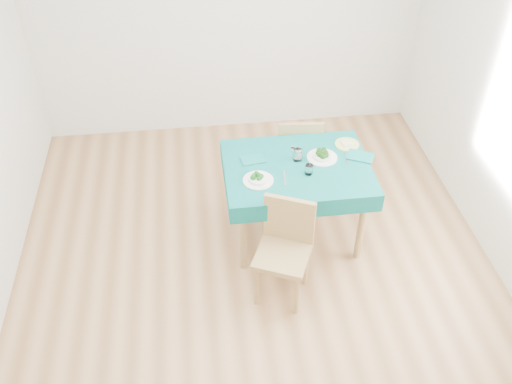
{
  "coord_description": "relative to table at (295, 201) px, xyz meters",
  "views": [
    {
      "loc": [
        -0.41,
        -3.24,
        3.57
      ],
      "look_at": [
        0.0,
        0.0,
        0.85
      ],
      "focal_mm": 40.0,
      "sensor_mm": 36.0,
      "label": 1
    }
  ],
  "objects": [
    {
      "name": "knife_far",
      "position": [
        0.44,
        0.09,
        0.38
      ],
      "size": [
        0.05,
        0.23,
        0.0
      ],
      "primitive_type": "cube",
      "rotation": [
        0.0,
        0.0,
        -0.15
      ],
      "color": "silver",
      "rests_on": "table"
    },
    {
      "name": "chair_far",
      "position": [
        0.14,
        0.66,
        0.13
      ],
      "size": [
        0.45,
        0.48,
        1.01
      ],
      "primitive_type": "cube",
      "rotation": [
        0.0,
        0.0,
        3.04
      ],
      "color": "olive",
      "rests_on": "ground"
    },
    {
      "name": "napkin_far",
      "position": [
        0.54,
        0.06,
        0.39
      ],
      "size": [
        0.26,
        0.24,
        0.01
      ],
      "primitive_type": "cube",
      "rotation": [
        0.0,
        0.0,
        -0.48
      ],
      "color": "#0C6661",
      "rests_on": "table"
    },
    {
      "name": "bread_slice",
      "position": [
        0.48,
        0.24,
        0.4
      ],
      "size": [
        0.11,
        0.11,
        0.01
      ],
      "primitive_type": "cube",
      "rotation": [
        0.0,
        0.0,
        0.23
      ],
      "color": "beige",
      "rests_on": "side_plate"
    },
    {
      "name": "chair_near",
      "position": [
        -0.22,
        -0.67,
        0.12
      ],
      "size": [
        0.54,
        0.56,
        0.99
      ],
      "primitive_type": "cube",
      "rotation": [
        0.0,
        0.0,
        -0.42
      ],
      "color": "olive",
      "rests_on": "ground"
    },
    {
      "name": "napkin_near",
      "position": [
        -0.35,
        0.13,
        0.38
      ],
      "size": [
        0.21,
        0.16,
        0.01
      ],
      "primitive_type": "cube",
      "rotation": [
        0.0,
        0.0,
        0.14
      ],
      "color": "#0C6661",
      "rests_on": "table"
    },
    {
      "name": "fork_far",
      "position": [
        0.01,
        0.18,
        0.38
      ],
      "size": [
        0.04,
        0.17,
        0.0
      ],
      "primitive_type": "cube",
      "rotation": [
        0.0,
        0.0,
        0.11
      ],
      "color": "silver",
      "rests_on": "table"
    },
    {
      "name": "bowl_near",
      "position": [
        -0.34,
        -0.15,
        0.42
      ],
      "size": [
        0.24,
        0.24,
        0.07
      ],
      "primitive_type": null,
      "color": "white",
      "rests_on": "table"
    },
    {
      "name": "tumbler_center",
      "position": [
        0.02,
        0.09,
        0.43
      ],
      "size": [
        0.08,
        0.08,
        0.1
      ],
      "primitive_type": "cylinder",
      "color": "white",
      "rests_on": "table"
    },
    {
      "name": "bowl_far",
      "position": [
        0.22,
        0.08,
        0.42
      ],
      "size": [
        0.25,
        0.25,
        0.08
      ],
      "primitive_type": null,
      "color": "white",
      "rests_on": "table"
    },
    {
      "name": "table",
      "position": [
        0.0,
        0.0,
        0.0
      ],
      "size": [
        1.19,
        0.9,
        0.76
      ],
      "primitive_type": "cube",
      "color": "#085C59",
      "rests_on": "ground"
    },
    {
      "name": "side_plate",
      "position": [
        0.48,
        0.24,
        0.38
      ],
      "size": [
        0.21,
        0.21,
        0.01
      ],
      "primitive_type": "cylinder",
      "color": "#C4CF65",
      "rests_on": "table"
    },
    {
      "name": "knife_near",
      "position": [
        -0.13,
        -0.15,
        0.38
      ],
      "size": [
        0.04,
        0.2,
        0.0
      ],
      "primitive_type": "cube",
      "rotation": [
        0.0,
        0.0,
        -0.12
      ],
      "color": "silver",
      "rests_on": "table"
    },
    {
      "name": "tumbler_side",
      "position": [
        0.07,
        -0.11,
        0.42
      ],
      "size": [
        0.07,
        0.07,
        0.08
      ],
      "primitive_type": "cylinder",
      "color": "white",
      "rests_on": "table"
    },
    {
      "name": "fork_near",
      "position": [
        -0.39,
        -0.16,
        0.38
      ],
      "size": [
        0.08,
        0.19,
        0.0
      ],
      "primitive_type": "cube",
      "rotation": [
        0.0,
        0.0,
        -0.3
      ],
      "color": "silver",
      "rests_on": "table"
    },
    {
      "name": "room_shell",
      "position": [
        -0.39,
        -0.4,
        0.97
      ],
      "size": [
        4.02,
        4.52,
        2.73
      ],
      "color": "olive",
      "rests_on": "ground"
    }
  ]
}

